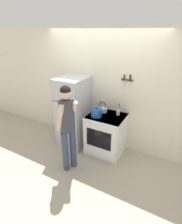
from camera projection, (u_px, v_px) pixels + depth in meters
ground_plane at (100, 140)px, 4.33m from camera, size 14.00×14.00×0.00m
wall_back at (101, 90)px, 3.81m from camera, size 10.00×0.06×2.55m
refrigerator at (74, 112)px, 3.93m from camera, size 0.59×0.72×1.58m
stove_range at (105, 134)px, 3.73m from camera, size 0.76×0.69×0.88m
dutch_oven_pot at (96, 112)px, 3.50m from camera, size 0.27×0.23×0.20m
tea_kettle at (102, 109)px, 3.71m from camera, size 0.25×0.20×0.23m
utensil_jar at (118, 112)px, 3.56m from camera, size 0.07×0.07×0.26m
person at (68, 125)px, 3.06m from camera, size 0.37×0.41×1.68m
wall_knife_strip at (127, 80)px, 3.39m from camera, size 0.24×0.03×0.29m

